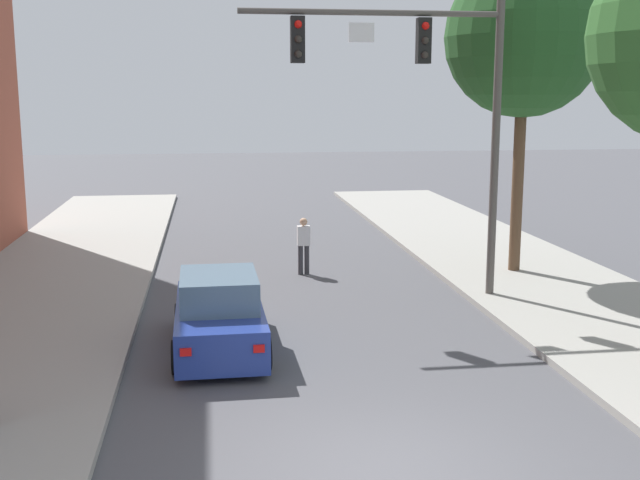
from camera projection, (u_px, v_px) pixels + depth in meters
The scene contains 5 objects.
ground_plane at pixel (387, 469), 10.86m from camera, with size 120.00×120.00×0.00m, color #4C4C51.
traffic_signal_mast at pixel (427, 84), 18.68m from camera, with size 6.31×0.38×7.50m.
car_lead_blue at pixel (219, 316), 15.79m from camera, with size 1.88×4.26×1.60m.
pedestrian_crossing_road at pixel (304, 243), 22.45m from camera, with size 0.36×0.22×1.64m.
street_tree_second at pixel (524, 38), 21.36m from camera, with size 4.32×4.32×8.62m.
Camera 1 is at (-2.32, -9.87, 5.09)m, focal length 44.25 mm.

